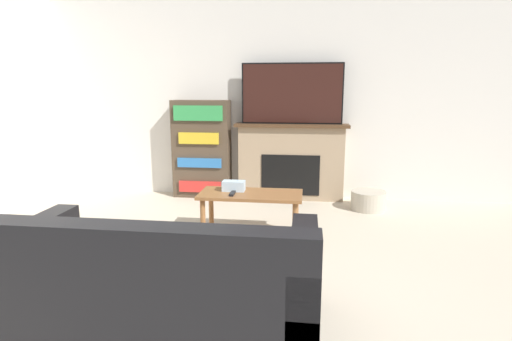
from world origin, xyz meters
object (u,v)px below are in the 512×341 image
couch (157,291)px  tv (292,94)px  bookshelf (202,149)px  fireplace (291,161)px  storage_basket (368,200)px  coffee_table (251,200)px

couch → tv: bearing=78.1°
tv → bookshelf: (-1.20, -0.00, -0.73)m
fireplace → tv: size_ratio=1.14×
storage_basket → fireplace: bearing=158.5°
coffee_table → tv: bearing=77.4°
tv → coffee_table: size_ratio=1.29×
bookshelf → tv: bearing=0.2°
tv → storage_basket: size_ratio=3.13×
couch → storage_basket: 3.19m
coffee_table → couch: bearing=-101.2°
tv → coffee_table: 1.80m
tv → couch: tv is taller
coffee_table → bookshelf: bookshelf is taller
fireplace → storage_basket: fireplace is taller
storage_basket → couch: bearing=-120.4°
couch → coffee_table: couch is taller
coffee_table → storage_basket: (1.29, 1.10, -0.27)m
couch → bookshelf: size_ratio=1.44×
fireplace → bookshelf: bookshelf is taller
fireplace → couch: bearing=-101.8°
tv → couch: 3.37m
tv → bookshelf: tv is taller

